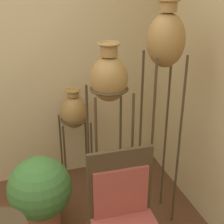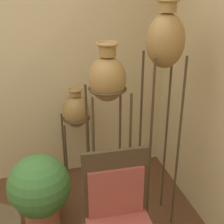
# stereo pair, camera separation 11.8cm
# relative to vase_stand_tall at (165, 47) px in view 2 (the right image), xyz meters

# --- Properties ---
(wall_back) EXTENTS (7.42, 0.06, 2.70)m
(wall_back) POSITION_rel_vase_stand_tall_xyz_m (-1.29, 1.02, -0.27)
(wall_back) COLOR #D1B784
(wall_back) RESTS_ON ground_plane
(vase_stand_tall) EXTENTS (0.29, 0.29, 1.96)m
(vase_stand_tall) POSITION_rel_vase_stand_tall_xyz_m (0.00, 0.00, 0.00)
(vase_stand_tall) COLOR #473823
(vase_stand_tall) RESTS_ON ground_plane
(vase_stand_medium) EXTENTS (0.31, 0.31, 1.67)m
(vase_stand_medium) POSITION_rel_vase_stand_tall_xyz_m (-0.45, -0.01, -0.25)
(vase_stand_medium) COLOR #473823
(vase_stand_medium) RESTS_ON ground_plane
(vase_stand_short) EXTENTS (0.30, 0.30, 1.09)m
(vase_stand_short) POSITION_rel_vase_stand_tall_xyz_m (-0.60, 0.72, -0.78)
(vase_stand_short) COLOR #473823
(vase_stand_short) RESTS_ON ground_plane
(chair) EXTENTS (0.50, 0.50, 1.04)m
(chair) POSITION_rel_vase_stand_tall_xyz_m (-0.50, -0.57, -1.03)
(chair) COLOR #473823
(chair) RESTS_ON ground_plane
(potted_plant) EXTENTS (0.55, 0.55, 0.72)m
(potted_plant) POSITION_rel_vase_stand_tall_xyz_m (-1.03, 0.13, -1.21)
(potted_plant) COLOR #B26647
(potted_plant) RESTS_ON ground_plane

